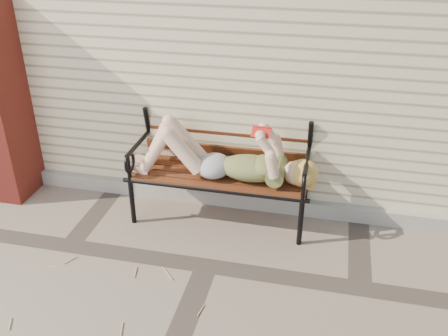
# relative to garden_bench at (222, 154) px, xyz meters

# --- Properties ---
(ground) EXTENTS (80.00, 80.00, 0.00)m
(ground) POSITION_rel_garden_bench_xyz_m (0.05, -0.82, -0.64)
(ground) COLOR #76665A
(ground) RESTS_ON ground
(house_wall) EXTENTS (8.00, 4.00, 3.00)m
(house_wall) POSITION_rel_garden_bench_xyz_m (0.05, 2.18, 0.86)
(house_wall) COLOR beige
(house_wall) RESTS_ON ground
(foundation_strip) EXTENTS (8.00, 0.10, 0.15)m
(foundation_strip) POSITION_rel_garden_bench_xyz_m (0.05, 0.15, -0.57)
(foundation_strip) COLOR #9B988C
(foundation_strip) RESTS_ON ground
(garden_bench) EXTENTS (1.77, 0.70, 1.14)m
(garden_bench) POSITION_rel_garden_bench_xyz_m (0.00, 0.00, 0.00)
(garden_bench) COLOR black
(garden_bench) RESTS_ON ground
(reading_woman) EXTENTS (1.67, 0.38, 0.52)m
(reading_woman) POSITION_rel_garden_bench_xyz_m (0.01, -0.14, 0.04)
(reading_woman) COLOR #093640
(reading_woman) RESTS_ON ground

